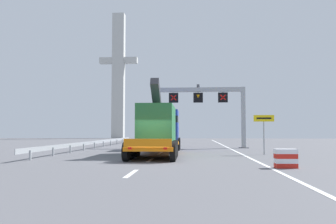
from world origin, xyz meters
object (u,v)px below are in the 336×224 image
object	(u,v)px
overhead_lane_gantry	(211,100)
exit_sign_yellow	(264,125)
heavy_haul_truck_orange	(160,128)
bridge_pylon_distant	(119,74)
crash_barrier_striped	(286,158)

from	to	relation	value
overhead_lane_gantry	exit_sign_yellow	world-z (taller)	overhead_lane_gantry
heavy_haul_truck_orange	bridge_pylon_distant	distance (m)	54.03
exit_sign_yellow	crash_barrier_striped	size ratio (longest dim) A/B	2.84
exit_sign_yellow	crash_barrier_striped	world-z (taller)	exit_sign_yellow
overhead_lane_gantry	exit_sign_yellow	size ratio (longest dim) A/B	3.37
bridge_pylon_distant	exit_sign_yellow	bearing A→B (deg)	-66.22
exit_sign_yellow	bridge_pylon_distant	world-z (taller)	bridge_pylon_distant
crash_barrier_striped	overhead_lane_gantry	bearing A→B (deg)	97.87
heavy_haul_truck_orange	exit_sign_yellow	world-z (taller)	heavy_haul_truck_orange
heavy_haul_truck_orange	crash_barrier_striped	xyz separation A→B (m)	(6.96, -10.14, -1.54)
overhead_lane_gantry	heavy_haul_truck_orange	distance (m)	9.50
exit_sign_yellow	overhead_lane_gantry	bearing A→B (deg)	110.00
overhead_lane_gantry	heavy_haul_truck_orange	size ratio (longest dim) A/B	0.70
crash_barrier_striped	bridge_pylon_distant	distance (m)	65.88
overhead_lane_gantry	crash_barrier_striped	size ratio (longest dim) A/B	9.57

